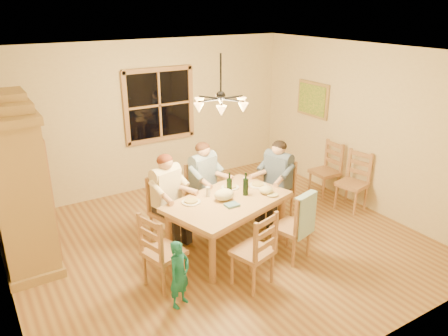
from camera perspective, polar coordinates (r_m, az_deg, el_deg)
floor at (r=6.43m, az=-0.37°, el=-9.87°), size 5.50×5.50×0.00m
ceiling at (r=5.56m, az=-0.44°, el=14.80°), size 5.50×5.00×0.02m
wall_back at (r=8.01m, az=-9.79°, el=6.59°), size 5.50×0.02×2.70m
wall_right at (r=7.59m, az=17.71°, el=5.10°), size 0.02×5.00×2.70m
window at (r=8.01m, az=-8.45°, el=8.14°), size 1.30×0.06×1.30m
painting at (r=8.31m, az=11.51°, el=8.77°), size 0.06×0.78×0.64m
chandelier at (r=5.66m, az=-0.42°, el=8.51°), size 0.77×0.68×0.71m
armoire at (r=6.19m, az=-25.30°, el=-2.37°), size 0.66×1.40×2.30m
dining_table at (r=6.02m, az=0.48°, el=-5.05°), size 1.87×1.43×0.76m
chair_far_left at (r=6.43m, az=-7.26°, el=-6.96°), size 0.54×0.52×0.99m
chair_far_right at (r=6.87m, az=-2.59°, el=-4.88°), size 0.54×0.52×0.99m
chair_near_left at (r=5.48m, az=3.72°, el=-12.19°), size 0.54×0.52×0.99m
chair_near_right at (r=6.06m, az=8.72°, el=-8.92°), size 0.54×0.52×0.99m
chair_end_left at (r=5.51m, az=-7.77°, el=-12.19°), size 0.52×0.54×0.99m
chair_end_right at (r=6.99m, az=6.83°, el=-4.56°), size 0.52×0.54×0.99m
adult_woman at (r=6.20m, az=-7.49°, el=-2.56°), size 0.48×0.51×0.87m
adult_plaid_man at (r=6.66m, az=-2.66°, el=-0.71°), size 0.48×0.51×0.87m
adult_slate_man at (r=6.78m, az=7.02°, el=-0.45°), size 0.51×0.48×0.87m
towel at (r=5.78m, az=10.50°, el=-6.09°), size 0.39×0.20×0.58m
wine_bottle_a at (r=6.05m, az=0.70°, el=-2.11°), size 0.08×0.08×0.33m
wine_bottle_b at (r=6.06m, az=2.85°, el=-2.11°), size 0.08×0.08×0.33m
plate_woman at (r=5.90m, az=-4.32°, el=-4.46°), size 0.26×0.26×0.02m
plate_plaid at (r=6.33m, az=0.80°, el=-2.55°), size 0.26×0.26×0.02m
plate_slate at (r=6.43m, az=4.44°, el=-2.27°), size 0.26×0.26×0.02m
wine_glass_a at (r=6.05m, az=-2.09°, el=-3.11°), size 0.06×0.06×0.14m
wine_glass_b at (r=6.36m, az=2.76°, el=-1.90°), size 0.06×0.06×0.14m
cap at (r=6.17m, az=5.51°, el=-2.86°), size 0.20×0.20×0.11m
napkin at (r=5.79m, az=1.04°, el=-4.85°), size 0.21×0.18×0.03m
cloth_bundle at (r=5.94m, az=-0.01°, el=-3.49°), size 0.28×0.22×0.15m
child at (r=5.10m, az=-5.84°, el=-13.62°), size 0.35×0.30×0.82m
chair_spare_front at (r=7.62m, az=16.26°, el=-3.08°), size 0.51×0.52×0.99m
chair_spare_back at (r=8.02m, az=12.93°, el=-1.53°), size 0.43×0.45×0.99m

